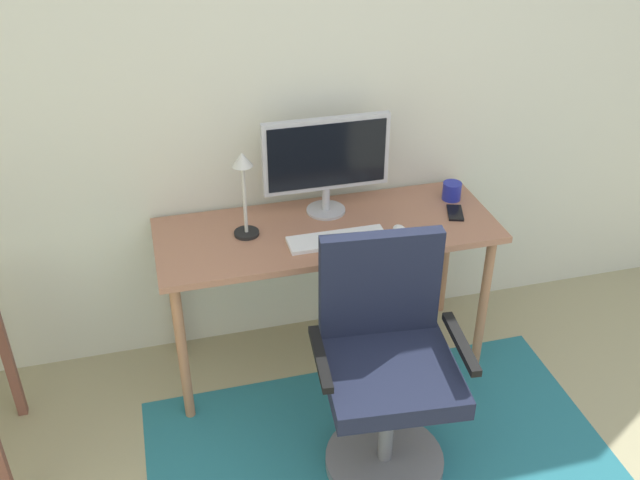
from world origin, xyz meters
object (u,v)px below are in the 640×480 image
(office_chair, at_px, (386,374))
(cell_phone, at_px, (455,213))
(coffee_cup, at_px, (452,191))
(monitor, at_px, (326,158))
(keyboard, at_px, (337,239))
(computer_mouse, at_px, (400,231))
(desk, at_px, (327,243))
(desk_lamp, at_px, (244,183))

(office_chair, bearing_deg, cell_phone, 54.94)
(coffee_cup, bearing_deg, cell_phone, -106.10)
(monitor, distance_m, keyboard, 0.37)
(keyboard, bearing_deg, office_chair, -84.75)
(computer_mouse, height_order, coffee_cup, coffee_cup)
(monitor, bearing_deg, cell_phone, -16.81)
(desk, bearing_deg, desk_lamp, 174.78)
(keyboard, relative_size, coffee_cup, 4.86)
(desk, distance_m, office_chair, 0.70)
(keyboard, height_order, cell_phone, keyboard)
(coffee_cup, distance_m, cell_phone, 0.15)
(coffee_cup, bearing_deg, office_chair, -127.06)
(keyboard, xyz_separation_m, desk_lamp, (-0.37, 0.15, 0.24))
(cell_phone, height_order, office_chair, office_chair)
(keyboard, distance_m, desk_lamp, 0.47)
(keyboard, height_order, coffee_cup, coffee_cup)
(computer_mouse, distance_m, cell_phone, 0.33)
(coffee_cup, bearing_deg, keyboard, -159.93)
(desk, relative_size, cell_phone, 10.87)
(desk_lamp, xyz_separation_m, office_chair, (0.42, -0.69, -0.55))
(keyboard, height_order, computer_mouse, computer_mouse)
(desk, height_order, cell_phone, cell_phone)
(keyboard, xyz_separation_m, office_chair, (0.05, -0.54, -0.31))
(monitor, xyz_separation_m, computer_mouse, (0.26, -0.28, -0.26))
(monitor, height_order, cell_phone, monitor)
(cell_phone, xyz_separation_m, office_chair, (-0.54, -0.63, -0.31))
(monitor, bearing_deg, keyboard, -94.47)
(computer_mouse, bearing_deg, coffee_cup, 35.36)
(coffee_cup, height_order, office_chair, office_chair)
(keyboard, relative_size, computer_mouse, 4.13)
(desk, relative_size, computer_mouse, 14.63)
(keyboard, xyz_separation_m, computer_mouse, (0.28, -0.02, 0.01))
(monitor, bearing_deg, desk_lamp, -164.27)
(computer_mouse, xyz_separation_m, cell_phone, (0.31, 0.11, -0.01))
(desk, xyz_separation_m, office_chair, (0.06, -0.66, -0.22))
(computer_mouse, distance_m, desk_lamp, 0.71)
(coffee_cup, height_order, cell_phone, coffee_cup)
(keyboard, relative_size, office_chair, 0.43)
(computer_mouse, height_order, desk_lamp, desk_lamp)
(cell_phone, xyz_separation_m, desk_lamp, (-0.96, 0.06, 0.25))
(desk_lamp, bearing_deg, monitor, 15.73)
(desk, bearing_deg, computer_mouse, -25.34)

